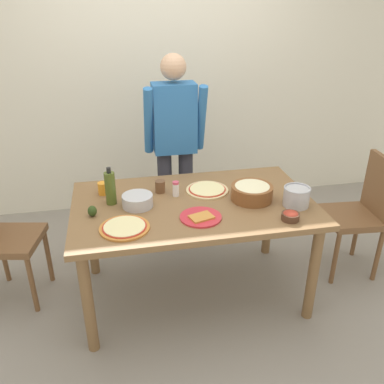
# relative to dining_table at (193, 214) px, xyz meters

# --- Properties ---
(ground) EXTENTS (8.00, 8.00, 0.00)m
(ground) POSITION_rel_dining_table_xyz_m (0.00, 0.00, -0.67)
(ground) COLOR gray
(wall_back) EXTENTS (5.60, 0.10, 2.60)m
(wall_back) POSITION_rel_dining_table_xyz_m (0.00, 1.60, 0.63)
(wall_back) COLOR silver
(wall_back) RESTS_ON ground
(dining_table) EXTENTS (1.60, 0.96, 0.76)m
(dining_table) POSITION_rel_dining_table_xyz_m (0.00, 0.00, 0.00)
(dining_table) COLOR brown
(dining_table) RESTS_ON ground
(person_cook) EXTENTS (0.49, 0.25, 1.62)m
(person_cook) POSITION_rel_dining_table_xyz_m (-0.00, 0.76, 0.27)
(person_cook) COLOR #2D2D38
(person_cook) RESTS_ON ground
(chair_wooden_right) EXTENTS (0.43, 0.43, 0.95)m
(chair_wooden_right) POSITION_rel_dining_table_xyz_m (1.32, 0.05, -0.13)
(chair_wooden_right) COLOR brown
(chair_wooden_right) RESTS_ON ground
(pizza_raw_on_board) EXTENTS (0.30, 0.30, 0.02)m
(pizza_raw_on_board) POSITION_rel_dining_table_xyz_m (0.13, 0.15, 0.10)
(pizza_raw_on_board) COLOR beige
(pizza_raw_on_board) RESTS_ON dining_table
(pizza_cooked_on_tray) EXTENTS (0.30, 0.30, 0.02)m
(pizza_cooked_on_tray) POSITION_rel_dining_table_xyz_m (-0.47, -0.26, 0.10)
(pizza_cooked_on_tray) COLOR #C67A33
(pizza_cooked_on_tray) RESTS_ON dining_table
(plate_with_slice) EXTENTS (0.26, 0.26, 0.02)m
(plate_with_slice) POSITION_rel_dining_table_xyz_m (0.00, -0.22, 0.10)
(plate_with_slice) COLOR red
(plate_with_slice) RESTS_ON dining_table
(popcorn_bowl) EXTENTS (0.28, 0.28, 0.11)m
(popcorn_bowl) POSITION_rel_dining_table_xyz_m (0.39, -0.04, 0.15)
(popcorn_bowl) COLOR brown
(popcorn_bowl) RESTS_ON dining_table
(mixing_bowl_steel) EXTENTS (0.20, 0.20, 0.08)m
(mixing_bowl_steel) POSITION_rel_dining_table_xyz_m (-0.37, 0.01, 0.13)
(mixing_bowl_steel) COLOR #B7B7BC
(mixing_bowl_steel) RESTS_ON dining_table
(small_sauce_bowl) EXTENTS (0.11, 0.11, 0.06)m
(small_sauce_bowl) POSITION_rel_dining_table_xyz_m (0.53, -0.35, 0.12)
(small_sauce_bowl) COLOR #4C2D1E
(small_sauce_bowl) RESTS_ON dining_table
(olive_oil_bottle) EXTENTS (0.07, 0.07, 0.26)m
(olive_oil_bottle) POSITION_rel_dining_table_xyz_m (-0.54, 0.09, 0.20)
(olive_oil_bottle) COLOR #47561E
(olive_oil_bottle) RESTS_ON dining_table
(steel_pot) EXTENTS (0.17, 0.17, 0.13)m
(steel_pot) POSITION_rel_dining_table_xyz_m (0.65, -0.18, 0.16)
(steel_pot) COLOR #B7B7BC
(steel_pot) RESTS_ON dining_table
(cup_orange) EXTENTS (0.07, 0.07, 0.08)m
(cup_orange) POSITION_rel_dining_table_xyz_m (-0.59, 0.24, 0.13)
(cup_orange) COLOR orange
(cup_orange) RESTS_ON dining_table
(cup_small_brown) EXTENTS (0.07, 0.07, 0.08)m
(cup_small_brown) POSITION_rel_dining_table_xyz_m (-0.20, 0.20, 0.13)
(cup_small_brown) COLOR brown
(cup_small_brown) RESTS_ON dining_table
(salt_shaker) EXTENTS (0.04, 0.04, 0.11)m
(salt_shaker) POSITION_rel_dining_table_xyz_m (-0.10, 0.12, 0.14)
(salt_shaker) COLOR white
(salt_shaker) RESTS_ON dining_table
(avocado) EXTENTS (0.06, 0.06, 0.07)m
(avocado) POSITION_rel_dining_table_xyz_m (-0.66, -0.06, 0.13)
(avocado) COLOR #2D4219
(avocado) RESTS_ON dining_table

